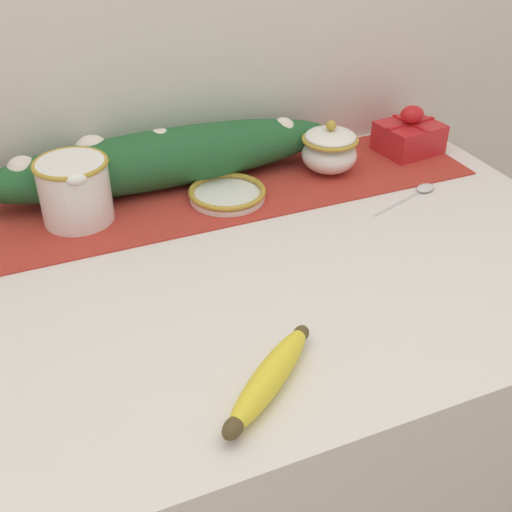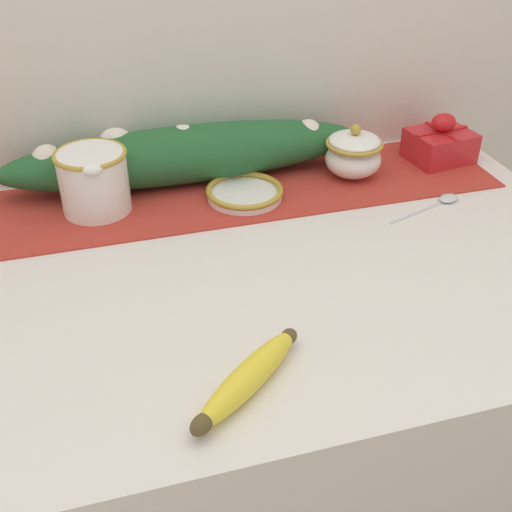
{
  "view_description": "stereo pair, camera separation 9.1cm",
  "coord_description": "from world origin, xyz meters",
  "px_view_note": "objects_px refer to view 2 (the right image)",
  "views": [
    {
      "loc": [
        -0.26,
        -0.75,
        1.44
      ],
      "look_at": [
        0.03,
        -0.05,
        0.94
      ],
      "focal_mm": 45.0,
      "sensor_mm": 36.0,
      "label": 1
    },
    {
      "loc": [
        -0.18,
        -0.78,
        1.44
      ],
      "look_at": [
        0.03,
        -0.05,
        0.94
      ],
      "focal_mm": 45.0,
      "sensor_mm": 36.0,
      "label": 2
    }
  ],
  "objects_px": {
    "small_dish": "(245,193)",
    "gift_box": "(440,143)",
    "cream_pitcher": "(94,179)",
    "sugar_bowl": "(354,154)",
    "banana": "(248,378)",
    "spoon": "(445,200)"
  },
  "relations": [
    {
      "from": "cream_pitcher",
      "to": "sugar_bowl",
      "type": "height_order",
      "value": "cream_pitcher"
    },
    {
      "from": "cream_pitcher",
      "to": "small_dish",
      "type": "height_order",
      "value": "cream_pitcher"
    },
    {
      "from": "small_dish",
      "to": "gift_box",
      "type": "relative_size",
      "value": 1.08
    },
    {
      "from": "sugar_bowl",
      "to": "spoon",
      "type": "xyz_separation_m",
      "value": [
        0.12,
        -0.14,
        -0.04
      ]
    },
    {
      "from": "banana",
      "to": "spoon",
      "type": "bearing_deg",
      "value": 36.92
    },
    {
      "from": "cream_pitcher",
      "to": "spoon",
      "type": "relative_size",
      "value": 0.89
    },
    {
      "from": "sugar_bowl",
      "to": "banana",
      "type": "bearing_deg",
      "value": -125.06
    },
    {
      "from": "spoon",
      "to": "cream_pitcher",
      "type": "bearing_deg",
      "value": 148.12
    },
    {
      "from": "gift_box",
      "to": "cream_pitcher",
      "type": "bearing_deg",
      "value": -178.47
    },
    {
      "from": "cream_pitcher",
      "to": "sugar_bowl",
      "type": "xyz_separation_m",
      "value": [
        0.48,
        -0.0,
        -0.01
      ]
    },
    {
      "from": "banana",
      "to": "spoon",
      "type": "relative_size",
      "value": 1.08
    },
    {
      "from": "gift_box",
      "to": "spoon",
      "type": "bearing_deg",
      "value": -115.31
    },
    {
      "from": "cream_pitcher",
      "to": "sugar_bowl",
      "type": "relative_size",
      "value": 1.32
    },
    {
      "from": "small_dish",
      "to": "banana",
      "type": "relative_size",
      "value": 0.8
    },
    {
      "from": "cream_pitcher",
      "to": "gift_box",
      "type": "bearing_deg",
      "value": 1.53
    },
    {
      "from": "small_dish",
      "to": "gift_box",
      "type": "bearing_deg",
      "value": 6.65
    },
    {
      "from": "sugar_bowl",
      "to": "banana",
      "type": "distance_m",
      "value": 0.59
    },
    {
      "from": "small_dish",
      "to": "spoon",
      "type": "distance_m",
      "value": 0.36
    },
    {
      "from": "cream_pitcher",
      "to": "banana",
      "type": "relative_size",
      "value": 0.82
    },
    {
      "from": "sugar_bowl",
      "to": "banana",
      "type": "xyz_separation_m",
      "value": [
        -0.34,
        -0.49,
        -0.03
      ]
    },
    {
      "from": "banana",
      "to": "gift_box",
      "type": "distance_m",
      "value": 0.74
    },
    {
      "from": "banana",
      "to": "spoon",
      "type": "distance_m",
      "value": 0.58
    }
  ]
}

